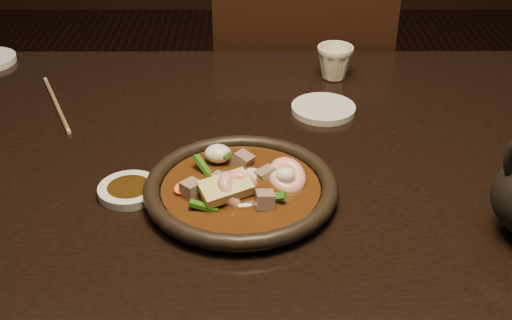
{
  "coord_description": "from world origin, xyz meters",
  "views": [
    {
      "loc": [
        0.04,
        -0.84,
        1.27
      ],
      "look_at": [
        0.04,
        -0.08,
        0.8
      ],
      "focal_mm": 45.0,
      "sensor_mm": 36.0,
      "label": 1
    }
  ],
  "objects_px": {
    "table": "(230,202)",
    "plate": "(241,189)",
    "chair": "(299,123)",
    "tea_cup": "(335,61)"
  },
  "relations": [
    {
      "from": "chair",
      "to": "plate",
      "type": "bearing_deg",
      "value": 82.17
    },
    {
      "from": "table",
      "to": "plate",
      "type": "distance_m",
      "value": 0.13
    },
    {
      "from": "chair",
      "to": "table",
      "type": "bearing_deg",
      "value": 78.78
    },
    {
      "from": "plate",
      "to": "tea_cup",
      "type": "bearing_deg",
      "value": 66.78
    },
    {
      "from": "table",
      "to": "chair",
      "type": "distance_m",
      "value": 0.67
    },
    {
      "from": "tea_cup",
      "to": "plate",
      "type": "bearing_deg",
      "value": -113.22
    },
    {
      "from": "table",
      "to": "chair",
      "type": "height_order",
      "value": "chair"
    },
    {
      "from": "plate",
      "to": "chair",
      "type": "bearing_deg",
      "value": 79.3
    },
    {
      "from": "chair",
      "to": "plate",
      "type": "height_order",
      "value": "chair"
    },
    {
      "from": "table",
      "to": "tea_cup",
      "type": "height_order",
      "value": "tea_cup"
    }
  ]
}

